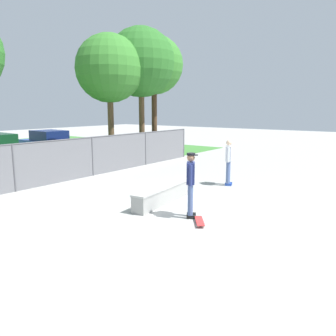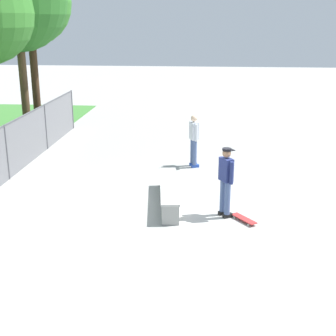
% 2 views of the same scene
% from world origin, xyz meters
% --- Properties ---
extents(ground_plane, '(80.00, 80.00, 0.00)m').
position_xyz_m(ground_plane, '(0.00, 0.00, 0.00)').
color(ground_plane, '#9E9E99').
extents(concrete_ledge, '(3.10, 0.81, 0.57)m').
position_xyz_m(concrete_ledge, '(0.23, 0.69, 0.29)').
color(concrete_ledge, '#999993').
rests_on(concrete_ledge, ground).
extents(skateboarder, '(0.53, 0.42, 1.84)m').
position_xyz_m(skateboarder, '(-0.55, -0.83, 1.03)').
color(skateboarder, black).
rests_on(skateboarder, ground).
extents(skateboard, '(0.76, 0.64, 0.09)m').
position_xyz_m(skateboard, '(-0.85, -1.32, 0.07)').
color(skateboard, red).
rests_on(skateboard, ground).
extents(chainlink_fence, '(18.77, 0.07, 1.79)m').
position_xyz_m(chainlink_fence, '(0.00, 5.99, 0.97)').
color(chainlink_fence, '#4C4C51').
rests_on(chainlink_fence, ground).
extents(tree_near_right, '(3.57, 3.57, 6.90)m').
position_xyz_m(tree_near_right, '(4.65, 7.61, 5.09)').
color(tree_near_right, brown).
rests_on(tree_near_right, ground).
extents(tree_mid, '(3.88, 3.88, 7.53)m').
position_xyz_m(tree_mid, '(6.65, 7.13, 5.57)').
color(tree_mid, brown).
rests_on(tree_mid, ground).
extents(tree_far, '(3.43, 3.43, 7.27)m').
position_xyz_m(tree_far, '(7.71, 7.04, 5.52)').
color(tree_far, '#47301E').
rests_on(tree_far, ground).
extents(car_blue, '(2.23, 4.31, 1.66)m').
position_xyz_m(car_blue, '(4.49, 13.15, 0.84)').
color(car_blue, '#233D9E').
rests_on(car_blue, ground).
extents(bystander, '(0.57, 0.38, 1.82)m').
position_xyz_m(bystander, '(3.77, 0.14, 1.01)').
color(bystander, '#2647A5').
rests_on(bystander, ground).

